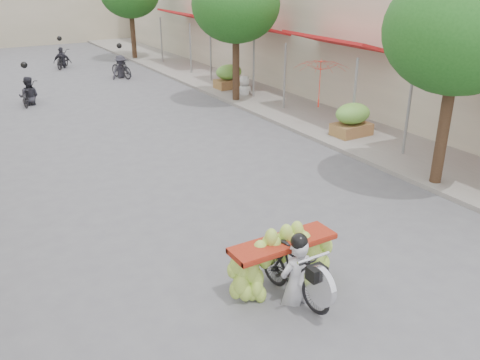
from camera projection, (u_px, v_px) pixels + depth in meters
The scene contains 13 objects.
ground at pixel (404, 360), 7.17m from camera, with size 120.00×120.00×0.00m, color #56555B.
sidewalk_right at pixel (256, 92), 22.33m from camera, with size 4.00×60.00×0.12m, color gray.
shophouse_row_right at pixel (363, 18), 22.73m from camera, with size 9.77×40.00×6.00m.
street_tree_near at pixel (459, 32), 11.41m from camera, with size 3.40×3.40×5.25m.
street_tree_mid at pixel (236, 5), 19.34m from camera, with size 3.40×3.40×5.25m.
produce_crate_mid at pixel (352, 117), 16.15m from camera, with size 1.20×0.88×1.16m.
produce_crate_far at pixel (229, 75), 22.49m from camera, with size 1.20×0.88×1.16m.
banana_motorbike at pixel (290, 258), 8.35m from camera, with size 2.20×1.83×2.11m.
market_umbrella at pixel (322, 58), 16.29m from camera, with size 2.07×2.07×1.62m.
pedestrian at pixel (245, 75), 21.25m from camera, with size 0.83×0.53×1.61m.
bg_motorbike_a at pixel (27, 86), 20.18m from camera, with size 1.16×1.66×1.95m.
bg_motorbike_b at pixel (121, 61), 24.97m from camera, with size 1.16×1.76×1.95m.
bg_motorbike_c at pixel (61, 54), 27.52m from camera, with size 1.38×1.80×1.95m.
Camera 1 is at (-4.86, -3.65, 5.13)m, focal length 38.00 mm.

